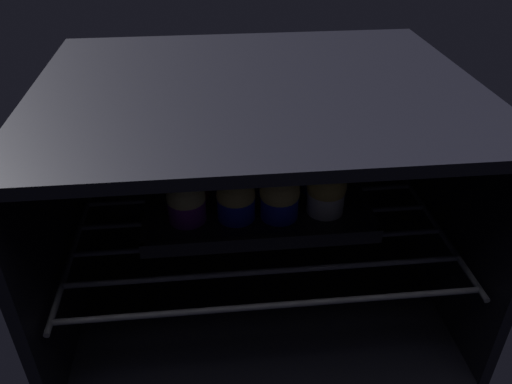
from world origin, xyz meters
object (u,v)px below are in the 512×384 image
muffin_row0_col2 (280,196)px  muffin_row1_col3 (319,172)px  muffin_row0_col3 (326,191)px  muffin_row1_col1 (234,176)px  baking_tray (256,206)px  muffin_row0_col1 (236,200)px  muffin_row1_col0 (191,178)px  muffin_row0_col0 (186,201)px  muffin_row1_col2 (274,173)px

muffin_row0_col2 → muffin_row1_col3: size_ratio=1.07×
muffin_row0_col3 → muffin_row1_col1: 14.93cm
baking_tray → muffin_row0_col1: muffin_row0_col1 is taller
muffin_row0_col3 → muffin_row1_col1: muffin_row0_col3 is taller
muffin_row1_col0 → muffin_row0_col2: bearing=-27.9°
muffin_row0_col2 → muffin_row1_col0: (-13.08, 6.93, -0.24)cm
muffin_row1_col0 → muffin_row0_col1: bearing=-44.6°
muffin_row0_col0 → muffin_row0_col2: 13.75cm
muffin_row0_col1 → muffin_row0_col0: bearing=178.4°
muffin_row0_col1 → muffin_row0_col3: 13.59cm
muffin_row1_col1 → muffin_row0_col2: bearing=-49.0°
muffin_row0_col0 → muffin_row1_col1: (7.46, 6.63, -0.07)cm
muffin_row0_col1 → muffin_row1_col0: muffin_row1_col0 is taller
muffin_row1_col0 → muffin_row0_col3: bearing=-17.3°
baking_tray → muffin_row0_col2: 6.35cm
muffin_row0_col3 → muffin_row0_col1: bearing=-178.9°
muffin_row0_col0 → muffin_row0_col1: same height
muffin_row1_col2 → muffin_row1_col3: (7.36, 0.01, -0.26)cm
muffin_row0_col3 → muffin_row1_col1: bearing=153.9°
muffin_row1_col1 → muffin_row1_col3: size_ratio=0.99×
muffin_row0_col0 → muffin_row0_col2: (13.73, -0.58, 0.33)cm
muffin_row0_col2 → muffin_row1_col0: size_ratio=0.98×
muffin_row1_col1 → muffin_row1_col2: muffin_row1_col2 is taller
baking_tray → muffin_row1_col2: (3.13, 3.12, 3.97)cm
muffin_row0_col2 → muffin_row1_col2: 6.87cm
muffin_row0_col0 → muffin_row1_col1: same height
muffin_row0_col3 → muffin_row1_col2: bearing=138.8°
baking_tray → muffin_row0_col3: bearing=-16.9°
baking_tray → muffin_row1_col0: 11.13cm
muffin_row0_col0 → muffin_row1_col3: (21.09, 6.29, -0.01)cm
muffin_row0_col3 → muffin_row0_col0: bearing=-179.9°
muffin_row0_col1 → muffin_row1_col2: (6.45, 6.48, 0.32)cm
baking_tray → muffin_row1_col1: muffin_row1_col1 is taller
muffin_row1_col0 → muffin_row1_col1: (6.81, 0.28, -0.16)cm
muffin_row1_col2 → muffin_row1_col3: 7.36cm
muffin_row0_col2 → muffin_row1_col0: bearing=152.1°
muffin_row1_col2 → muffin_row0_col1: bearing=-134.9°
muffin_row1_col1 → muffin_row1_col3: 13.64cm
muffin_row1_col2 → muffin_row0_col0: bearing=-155.4°
baking_tray → muffin_row1_col1: bearing=132.3°
baking_tray → muffin_row1_col1: size_ratio=5.00×
muffin_row0_col0 → muffin_row1_col1: size_ratio=1.00×
muffin_row0_col2 → muffin_row1_col3: (7.36, 6.88, -0.34)cm
muffin_row1_col0 → muffin_row1_col1: size_ratio=1.11×
muffin_row0_col2 → muffin_row0_col3: bearing=5.1°
baking_tray → muffin_row0_col0: (-10.61, -3.16, 3.73)cm
baking_tray → muffin_row0_col3: muffin_row0_col3 is taller
muffin_row0_col1 → baking_tray: bearing=45.4°
muffin_row0_col2 → muffin_row1_col1: 9.56cm
muffin_row0_col0 → muffin_row1_col0: 6.38cm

